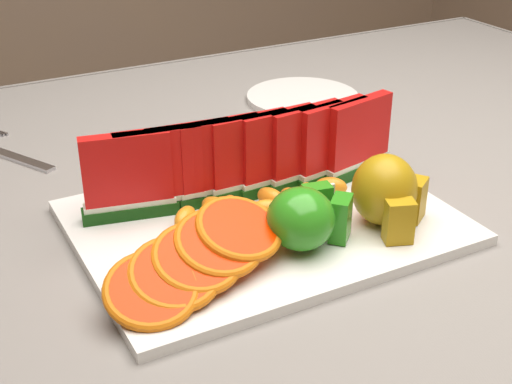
{
  "coord_description": "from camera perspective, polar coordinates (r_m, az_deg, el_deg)",
  "views": [
    {
      "loc": [
        -0.43,
        -0.7,
        1.16
      ],
      "look_at": [
        -0.11,
        -0.12,
        0.81
      ],
      "focal_mm": 50.0,
      "sensor_mm": 36.0,
      "label": 1
    }
  ],
  "objects": [
    {
      "name": "watermelon_row",
      "position": [
        0.81,
        -0.51,
        2.72
      ],
      "size": [
        0.39,
        0.07,
        0.1
      ],
      "color": "#0F3811",
      "rests_on": "platter"
    },
    {
      "name": "tangerine_segments",
      "position": [
        0.78,
        0.09,
        -1.02
      ],
      "size": [
        0.22,
        0.07,
        0.02
      ],
      "color": "orange",
      "rests_on": "platter"
    },
    {
      "name": "table",
      "position": [
        0.96,
        2.71,
        -3.93
      ],
      "size": [
        1.4,
        0.9,
        0.75
      ],
      "color": "#503820",
      "rests_on": "ground"
    },
    {
      "name": "apple_cluster",
      "position": [
        0.72,
        4.0,
        -2.05
      ],
      "size": [
        0.11,
        0.09,
        0.06
      ],
      "color": "#138009",
      "rests_on": "platter"
    },
    {
      "name": "tablecloth",
      "position": [
        0.93,
        2.8,
        -0.66
      ],
      "size": [
        1.53,
        1.03,
        0.2
      ],
      "color": "gray",
      "rests_on": "table"
    },
    {
      "name": "orange_fan_front",
      "position": [
        0.67,
        -4.73,
        -5.27
      ],
      "size": [
        0.21,
        0.14,
        0.06
      ],
      "color": "#EB5519",
      "rests_on": "platter"
    },
    {
      "name": "side_plate",
      "position": [
        1.16,
        3.76,
        7.54
      ],
      "size": [
        0.23,
        0.23,
        0.01
      ],
      "color": "silver",
      "rests_on": "tablecloth"
    },
    {
      "name": "platter",
      "position": [
        0.79,
        0.61,
        -2.43
      ],
      "size": [
        0.4,
        0.3,
        0.01
      ],
      "color": "silver",
      "rests_on": "tablecloth"
    },
    {
      "name": "fork",
      "position": [
        1.02,
        -19.38,
        3.0
      ],
      "size": [
        0.09,
        0.19,
        0.0
      ],
      "color": "silver",
      "rests_on": "tablecloth"
    },
    {
      "name": "pear_cluster",
      "position": [
        0.77,
        10.44,
        -0.01
      ],
      "size": [
        0.09,
        0.09,
        0.08
      ],
      "color": "#B77D18",
      "rests_on": "platter"
    },
    {
      "name": "orange_fan_back",
      "position": [
        0.88,
        -1.18,
        3.11
      ],
      "size": [
        0.38,
        0.11,
        0.05
      ],
      "color": "#EB5519",
      "rests_on": "platter"
    }
  ]
}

